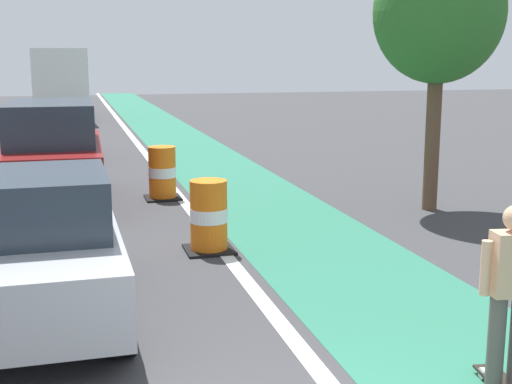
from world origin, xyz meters
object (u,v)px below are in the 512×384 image
Objects in this scene: parked_sedan_nearest at (33,248)px; parked_sedan_third at (41,130)px; traffic_barrel_front at (209,217)px; skateboarder_on_lane at (511,294)px; parked_suv_second at (53,153)px; traffic_barrel_mid at (162,173)px; delivery_truck_down_block at (58,79)px; street_tree_sidewalk at (439,14)px.

parked_sedan_nearest and parked_sedan_third have the same top height.
parked_sedan_nearest is at bearing -137.22° from traffic_barrel_front.
skateboarder_on_lane is 5.36m from traffic_barrel_front.
skateboarder_on_lane is 1.55× the size of traffic_barrel_front.
parked_sedan_nearest is 0.89× the size of parked_suv_second.
traffic_barrel_mid is (2.60, -6.49, -0.30)m from parked_sedan_third.
parked_sedan_third is 6.99m from traffic_barrel_mid.
parked_sedan_nearest is 0.54× the size of delivery_truck_down_block.
street_tree_sidewalk is (7.44, -8.82, 2.83)m from parked_sedan_third.
parked_suv_second is at bearing 161.49° from street_tree_sidewalk.
parked_sedan_third reaches higher than traffic_barrel_front.
skateboarder_on_lane is at bearing -78.92° from traffic_barrel_mid.
parked_sedan_nearest is at bearing -109.53° from traffic_barrel_mid.
parked_sedan_nearest is 3.30m from traffic_barrel_front.
traffic_barrel_front is at bearing -60.69° from parked_suv_second.
skateboarder_on_lane is 0.34× the size of street_tree_sidewalk.
traffic_barrel_front is 0.22× the size of street_tree_sidewalk.
street_tree_sidewalk is (7.11, -22.16, 1.82)m from delivery_truck_down_block.
parked_sedan_nearest is 3.78× the size of traffic_barrel_mid.
parked_sedan_nearest is (-4.05, 2.86, -0.08)m from skateboarder_on_lane.
traffic_barrel_mid is (2.14, -0.00, -0.50)m from parked_suv_second.
traffic_barrel_mid is at bearing -68.16° from parked_sedan_third.
street_tree_sidewalk reaches higher than delivery_truck_down_block.
traffic_barrel_mid is at bearing 154.29° from street_tree_sidewalk.
skateboarder_on_lane is at bearing -74.33° from parked_sedan_third.
parked_suv_second is (0.11, 6.33, 0.20)m from parked_sedan_nearest.
parked_suv_second is 0.60× the size of delivery_truck_down_block.
skateboarder_on_lane is at bearing -82.02° from delivery_truck_down_block.
street_tree_sidewalk reaches higher than parked_suv_second.
delivery_truck_down_block is (0.33, 13.35, 1.01)m from parked_sedan_third.
parked_suv_second is 1.13× the size of parked_sedan_third.
parked_suv_second is 19.84m from delivery_truck_down_block.
street_tree_sidewalk is at bearing -18.51° from parked_suv_second.
parked_suv_second reaches higher than traffic_barrel_front.
delivery_truck_down_block is 23.35m from street_tree_sidewalk.
parked_sedan_nearest reaches higher than skateboarder_on_lane.
parked_sedan_nearest is 3.78× the size of traffic_barrel_front.
street_tree_sidewalk reaches higher than parked_sedan_nearest.
parked_sedan_third is at bearing 104.64° from traffic_barrel_front.
parked_sedan_nearest is 12.82m from parked_sedan_third.
traffic_barrel_mid is at bearing -83.48° from delivery_truck_down_block.
delivery_truck_down_block is at bearing 90.38° from parked_suv_second.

